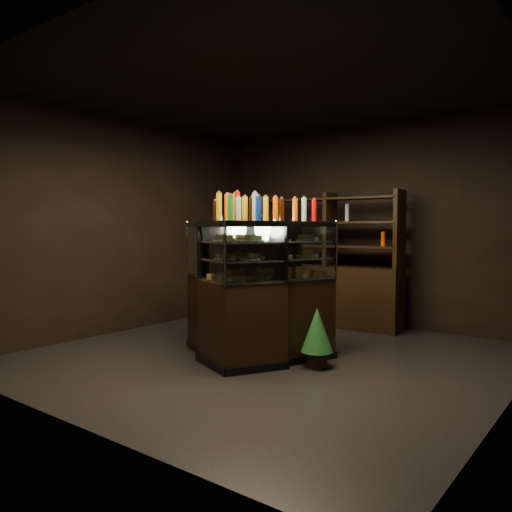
# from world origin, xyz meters

# --- Properties ---
(ground) EXTENTS (5.00, 5.00, 0.00)m
(ground) POSITION_xyz_m (0.00, 0.00, 0.00)
(ground) COLOR black
(ground) RESTS_ON ground
(room_shell) EXTENTS (5.02, 5.02, 3.01)m
(room_shell) POSITION_xyz_m (0.00, 0.00, 1.94)
(room_shell) COLOR black
(room_shell) RESTS_ON ground
(display_case) EXTENTS (1.78, 1.59, 1.55)m
(display_case) POSITION_xyz_m (-0.13, -0.19, 0.52)
(display_case) COLOR black
(display_case) RESTS_ON ground
(food_display) EXTENTS (1.34, 1.27, 0.47)m
(food_display) POSITION_xyz_m (-0.13, -0.20, 1.17)
(food_display) COLOR gold
(food_display) RESTS_ON display_case
(bottles_top) EXTENTS (1.17, 1.13, 0.30)m
(bottles_top) POSITION_xyz_m (-0.13, -0.19, 1.69)
(bottles_top) COLOR silver
(bottles_top) RESTS_ON display_case
(potted_conifer) EXTENTS (0.33, 0.33, 0.71)m
(potted_conifer) POSITION_xyz_m (0.66, -0.06, 0.41)
(potted_conifer) COLOR black
(potted_conifer) RESTS_ON ground
(back_shelving) EXTENTS (2.20, 0.51, 2.00)m
(back_shelving) POSITION_xyz_m (-0.36, 2.05, 0.61)
(back_shelving) COLOR black
(back_shelving) RESTS_ON ground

